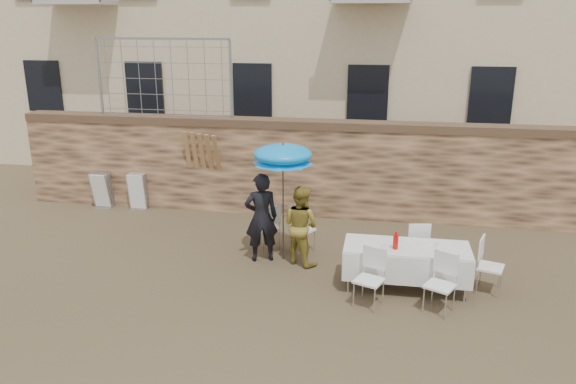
% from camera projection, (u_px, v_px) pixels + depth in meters
% --- Properties ---
extents(ground, '(80.00, 80.00, 0.00)m').
position_uv_depth(ground, '(239.00, 318.00, 8.71)').
color(ground, brown).
rests_on(ground, ground).
extents(stone_wall, '(13.00, 0.50, 2.20)m').
position_uv_depth(stone_wall, '(291.00, 168.00, 13.08)').
color(stone_wall, '#876143').
rests_on(stone_wall, ground).
extents(chain_link_fence, '(3.20, 0.06, 1.80)m').
position_uv_depth(chain_link_fence, '(164.00, 79.00, 12.97)').
color(chain_link_fence, gray).
rests_on(chain_link_fence, stone_wall).
extents(man_suit, '(0.73, 0.60, 1.73)m').
position_uv_depth(man_suit, '(261.00, 217.00, 10.56)').
color(man_suit, black).
rests_on(man_suit, ground).
extents(woman_dress, '(0.92, 0.87, 1.51)m').
position_uv_depth(woman_dress, '(301.00, 225.00, 10.47)').
color(woman_dress, gold).
rests_on(woman_dress, ground).
extents(umbrella, '(1.13, 1.13, 2.13)m').
position_uv_depth(umbrella, '(283.00, 158.00, 10.24)').
color(umbrella, '#3F3F44').
rests_on(umbrella, ground).
extents(couple_chair_left, '(0.67, 0.67, 0.96)m').
position_uv_depth(couple_chair_left, '(268.00, 226.00, 11.19)').
color(couple_chair_left, white).
rests_on(couple_chair_left, ground).
extents(couple_chair_right, '(0.66, 0.66, 0.96)m').
position_uv_depth(couple_chair_right, '(302.00, 228.00, 11.08)').
color(couple_chair_right, white).
rests_on(couple_chair_right, ground).
extents(banquet_table, '(2.10, 0.85, 0.78)m').
position_uv_depth(banquet_table, '(407.00, 249.00, 9.47)').
color(banquet_table, silver).
rests_on(banquet_table, ground).
extents(soda_bottle, '(0.09, 0.09, 0.26)m').
position_uv_depth(soda_bottle, '(396.00, 242.00, 9.31)').
color(soda_bottle, red).
rests_on(soda_bottle, banquet_table).
extents(table_chair_front_left, '(0.63, 0.63, 0.96)m').
position_uv_depth(table_chair_front_left, '(369.00, 279.00, 8.94)').
color(table_chair_front_left, white).
rests_on(table_chair_front_left, ground).
extents(table_chair_front_right, '(0.65, 0.65, 0.96)m').
position_uv_depth(table_chair_front_right, '(440.00, 284.00, 8.76)').
color(table_chair_front_right, white).
rests_on(table_chair_front_right, ground).
extents(table_chair_back, '(0.56, 0.56, 0.96)m').
position_uv_depth(table_chair_back, '(416.00, 245.00, 10.27)').
color(table_chair_back, white).
rests_on(table_chair_back, ground).
extents(table_chair_side, '(0.60, 0.60, 0.96)m').
position_uv_depth(table_chair_side, '(491.00, 266.00, 9.41)').
color(table_chair_side, white).
rests_on(table_chair_side, ground).
extents(chair_stack_left, '(0.46, 0.40, 0.92)m').
position_uv_depth(chair_stack_left, '(105.00, 188.00, 13.75)').
color(chair_stack_left, white).
rests_on(chair_stack_left, ground).
extents(chair_stack_right, '(0.46, 0.32, 0.92)m').
position_uv_depth(chair_stack_right, '(139.00, 190.00, 13.60)').
color(chair_stack_right, white).
rests_on(chair_stack_right, ground).
extents(wood_planks, '(0.70, 0.20, 2.00)m').
position_uv_depth(wood_planks, '(203.00, 171.00, 13.25)').
color(wood_planks, '#A37749').
rests_on(wood_planks, ground).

